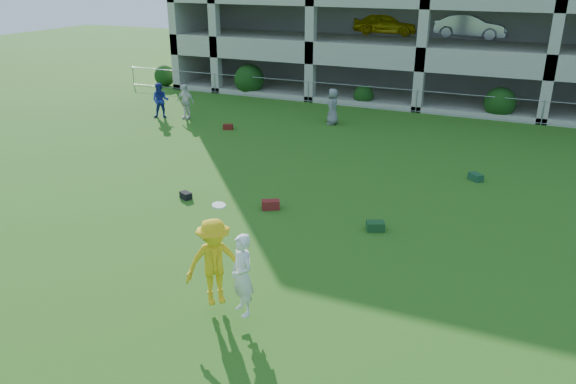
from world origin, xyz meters
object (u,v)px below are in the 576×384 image
at_px(bystander_a, 161,101).
at_px(bystander_c, 333,106).
at_px(bystander_b, 185,102).
at_px(frisbee_contest, 220,265).

height_order(bystander_a, bystander_c, bystander_a).
height_order(bystander_a, bystander_b, bystander_a).
bearing_deg(bystander_c, bystander_b, -82.77).
xyz_separation_m(bystander_a, frisbee_contest, (11.39, -13.63, 0.31)).
distance_m(bystander_c, frisbee_contest, 16.31).
xyz_separation_m(bystander_a, bystander_b, (1.19, 0.41, -0.02)).
bearing_deg(bystander_c, frisbee_contest, 3.02).
xyz_separation_m(bystander_c, frisbee_contest, (3.20, -15.98, 0.33)).
distance_m(bystander_b, bystander_c, 7.27).
relative_size(bystander_a, frisbee_contest, 0.69).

